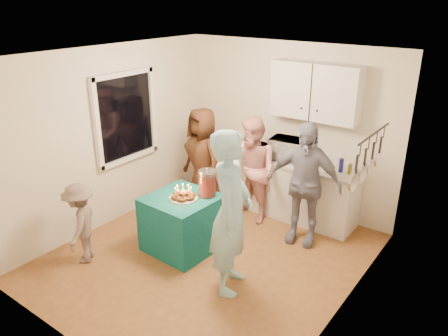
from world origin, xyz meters
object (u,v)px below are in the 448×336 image
Objects in this scene: counter at (286,188)px; woman_back_center at (253,171)px; man_birthday at (231,213)px; woman_back_left at (203,159)px; microwave at (289,149)px; punch_jar at (207,184)px; child_near_left at (81,223)px; party_table at (182,223)px; woman_back_right at (304,184)px.

woman_back_center is (-0.31, -0.49, 0.37)m from counter.
woman_back_left is (-1.56, 1.43, -0.15)m from man_birthday.
counter is at bearing 172.27° from microwave.
man_birthday reaches higher than punch_jar.
woman_back_center is at bearing -122.26° from counter.
counter is at bearing 115.80° from child_near_left.
woman_back_right is (1.19, 1.13, 0.48)m from party_table.
microwave is 1.97m from party_table.
counter is 1.84m from party_table.
woman_back_center is at bearing 116.75° from child_near_left.
man_birthday reaches higher than child_near_left.
party_table is at bearing -109.53° from counter.
punch_jar is (0.24, 0.25, 0.55)m from party_table.
woman_back_left is at bearing 168.93° from woman_back_right.
punch_jar is 1.01m from woman_back_center.
man_birthday is at bearing -47.77° from woman_back_center.
woman_back_right is at bearing -45.93° from counter.
woman_back_right is at bearing 17.77° from woman_back_left.
microwave is 0.36× the size of woman_back_center.
punch_jar is at bearing -148.01° from woman_back_right.
counter is 0.64m from microwave.
child_near_left is (-0.28, -2.12, -0.28)m from woman_back_left.
party_table is at bearing -45.97° from woman_back_left.
man_birthday is at bearing -35.00° from punch_jar.
punch_jar reaches higher than counter.
child_near_left is (-1.08, -1.23, -0.39)m from punch_jar.
counter is 0.69m from woman_back_center.
woman_back_center is at bearing -131.78° from microwave.
punch_jar is (-0.39, -1.48, -0.14)m from microwave.
woman_back_right reaches higher than microwave.
woman_back_left is 1.75m from woman_back_right.
party_table is 0.65m from punch_jar.
woman_back_left reaches higher than microwave.
woman_back_right is 1.61× the size of child_near_left.
counter is 1.34× the size of woman_back_left.
child_near_left is (-1.45, -2.71, 0.11)m from counter.
man_birthday is (1.01, -0.29, 0.59)m from party_table.
microwave is at bearing 69.83° from party_table.
microwave reaches higher than punch_jar.
party_table is 1.35m from woman_back_center.
man_birthday reaches higher than party_table.
man_birthday reaches higher than woman_back_right.
punch_jar is at bearing 45.66° from party_table.
woman_back_center is 1.49× the size of child_near_left.
child_near_left is (-0.84, -0.98, 0.16)m from party_table.
microwave is at bearing 115.44° from child_near_left.
woman_back_center is (-0.33, -0.49, -0.27)m from microwave.
woman_back_center is (0.31, 1.24, 0.42)m from party_table.
party_table is 1.20m from man_birthday.
party_table is 0.79× the size of child_near_left.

